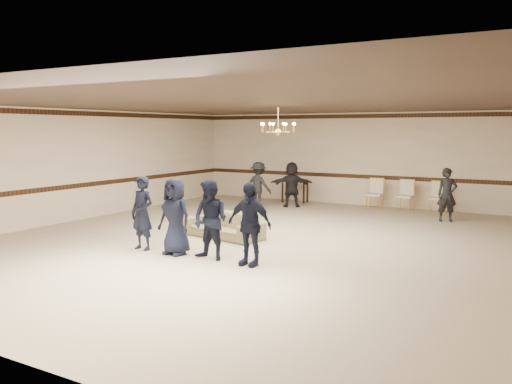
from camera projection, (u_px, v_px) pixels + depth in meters
The scene contains 16 objects.
room at pixel (258, 173), 12.18m from camera, with size 12.01×14.01×3.21m.
chair_rail at pixel (357, 176), 18.27m from camera, with size 12.00×0.02×0.14m, color #321D0F.
crown_molding at pixel (358, 116), 18.03m from camera, with size 12.00×0.02×0.14m, color #321D0F.
chandelier at pixel (278, 119), 12.89m from camera, with size 0.94×0.94×0.89m, color gold, non-canonical shape.
boy_a at pixel (142, 213), 11.39m from camera, with size 0.59×0.39×1.61m, color black.
boy_b at pixel (175, 216), 10.94m from camera, with size 0.79×0.51×1.61m, color black.
boy_c at pixel (211, 220), 10.50m from camera, with size 0.78×0.61×1.61m, color black.
boy_d at pixel (249, 224), 10.05m from camera, with size 0.95×0.39×1.61m, color black.
settee at pixel (223, 225), 12.76m from camera, with size 2.08×0.81×0.61m, color #807855.
adult_left at pixel (258, 185), 17.61m from camera, with size 0.99×0.57×1.54m, color black.
adult_mid at pixel (292, 184), 17.77m from camera, with size 1.43×0.45×1.54m, color black.
adult_right at pixel (447, 195), 14.91m from camera, with size 0.56×0.37×1.54m, color black.
banquet_chair_left at pixel (375, 194), 17.27m from camera, with size 0.49×0.49×1.00m, color beige, non-canonical shape.
banquet_chair_mid at pixel (405, 196), 16.77m from camera, with size 0.49×0.49×1.00m, color beige, non-canonical shape.
banquet_chair_right at pixel (438, 198), 16.28m from camera, with size 0.49×0.49×1.00m, color beige, non-canonical shape.
console_table at pixel (295, 191), 18.93m from camera, with size 0.95×0.40×0.80m, color black.
Camera 1 is at (5.99, -10.57, 2.60)m, focal length 36.82 mm.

